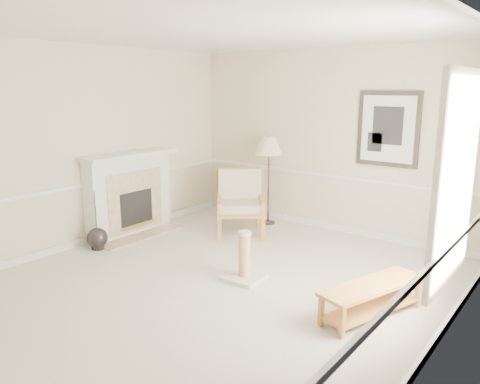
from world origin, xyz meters
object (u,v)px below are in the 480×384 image
scratching_post (244,265)px  floor_vase (97,238)px  armchair (240,199)px  bench (372,295)px  floor_lamp (269,148)px

scratching_post → floor_vase: bearing=-170.0°
armchair → bench: bearing=-67.4°
floor_lamp → bench: 3.61m
floor_vase → bench: 3.97m
floor_vase → scratching_post: bearing=10.0°
floor_lamp → bench: size_ratio=1.16×
armchair → bench: armchair is taller
floor_vase → bench: (3.94, 0.48, 0.08)m
floor_lamp → armchair: bearing=-99.0°
floor_vase → scratching_post: size_ratio=1.39×
scratching_post → armchair: bearing=129.2°
floor_lamp → bench: bearing=-37.8°
floor_lamp → scratching_post: size_ratio=2.42×
floor_lamp → floor_vase: bearing=-115.3°
armchair → bench: 3.19m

